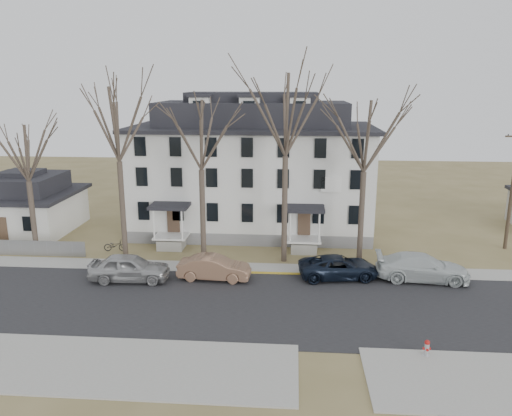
# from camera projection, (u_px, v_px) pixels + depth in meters

# --- Properties ---
(ground) EXTENTS (120.00, 120.00, 0.00)m
(ground) POSITION_uv_depth(u_px,v_px,m) (262.00, 322.00, 27.57)
(ground) COLOR olive
(ground) RESTS_ON ground
(main_road) EXTENTS (120.00, 10.00, 0.04)m
(main_road) POSITION_uv_depth(u_px,v_px,m) (264.00, 306.00, 29.51)
(main_road) COLOR #27272A
(main_road) RESTS_ON ground
(far_sidewalk) EXTENTS (120.00, 2.00, 0.08)m
(far_sidewalk) POSITION_uv_depth(u_px,v_px,m) (269.00, 269.00, 35.31)
(far_sidewalk) COLOR #A09F97
(far_sidewalk) RESTS_ON ground
(near_sidewalk_left) EXTENTS (20.00, 5.00, 0.08)m
(near_sidewalk_left) POSITION_uv_depth(u_px,v_px,m) (84.00, 365.00, 23.34)
(near_sidewalk_left) COLOR #A09F97
(near_sidewalk_left) RESTS_ON ground
(yellow_curb) EXTENTS (14.00, 0.25, 0.06)m
(yellow_curb) POSITION_uv_depth(u_px,v_px,m) (341.00, 276.00, 34.06)
(yellow_curb) COLOR gold
(yellow_curb) RESTS_ON ground
(boarding_house) EXTENTS (20.80, 12.36, 12.05)m
(boarding_house) POSITION_uv_depth(u_px,v_px,m) (253.00, 170.00, 43.76)
(boarding_house) COLOR slate
(boarding_house) RESTS_ON ground
(small_house) EXTENTS (8.70, 8.70, 5.00)m
(small_house) POSITION_uv_depth(u_px,v_px,m) (26.00, 206.00, 44.12)
(small_house) COLOR silver
(small_house) RESTS_ON ground
(tree_far_left) EXTENTS (8.40, 8.40, 13.72)m
(tree_far_left) POSITION_uv_depth(u_px,v_px,m) (117.00, 119.00, 35.33)
(tree_far_left) COLOR #473B31
(tree_far_left) RESTS_ON ground
(tree_mid_left) EXTENTS (7.80, 7.80, 12.74)m
(tree_mid_left) POSITION_uv_depth(u_px,v_px,m) (200.00, 130.00, 35.06)
(tree_mid_left) COLOR #473B31
(tree_mid_left) RESTS_ON ground
(tree_center) EXTENTS (9.00, 9.00, 14.70)m
(tree_center) POSITION_uv_depth(u_px,v_px,m) (286.00, 109.00, 34.25)
(tree_center) COLOR #473B31
(tree_center) RESTS_ON ground
(tree_mid_right) EXTENTS (7.80, 7.80, 12.74)m
(tree_mid_right) POSITION_uv_depth(u_px,v_px,m) (366.00, 131.00, 34.21)
(tree_mid_right) COLOR #473B31
(tree_mid_right) RESTS_ON ground
(tree_bungalow) EXTENTS (6.60, 6.60, 10.78)m
(tree_bungalow) POSITION_uv_depth(u_px,v_px,m) (25.00, 149.00, 36.40)
(tree_bungalow) COLOR #473B31
(tree_bungalow) RESTS_ON ground
(utility_pole_far) EXTENTS (2.00, 0.28, 9.50)m
(utility_pole_far) POSITION_uv_depth(u_px,v_px,m) (512.00, 188.00, 38.52)
(utility_pole_far) COLOR #3D3023
(utility_pole_far) RESTS_ON ground
(car_silver) EXTENTS (5.41, 2.42, 1.80)m
(car_silver) POSITION_uv_depth(u_px,v_px,m) (129.00, 268.00, 33.04)
(car_silver) COLOR #A6A6A6
(car_silver) RESTS_ON ground
(car_tan) EXTENTS (4.90, 1.92, 1.59)m
(car_tan) POSITION_uv_depth(u_px,v_px,m) (214.00, 268.00, 33.32)
(car_tan) COLOR #876148
(car_tan) RESTS_ON ground
(car_navy) EXTENTS (5.67, 3.19, 1.50)m
(car_navy) POSITION_uv_depth(u_px,v_px,m) (339.00, 268.00, 33.57)
(car_navy) COLOR black
(car_navy) RESTS_ON ground
(car_white) EXTENTS (6.22, 2.85, 1.76)m
(car_white) POSITION_uv_depth(u_px,v_px,m) (422.00, 268.00, 33.16)
(car_white) COLOR silver
(car_white) RESTS_ON ground
(bicycle_left) EXTENTS (1.78, 0.79, 0.91)m
(bicycle_left) POSITION_uv_depth(u_px,v_px,m) (115.00, 246.00, 38.93)
(bicycle_left) COLOR black
(bicycle_left) RESTS_ON ground
(fire_hydrant) EXTENTS (0.36, 0.34, 0.88)m
(fire_hydrant) POSITION_uv_depth(u_px,v_px,m) (427.00, 348.00, 23.98)
(fire_hydrant) COLOR #B7B7BA
(fire_hydrant) RESTS_ON ground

